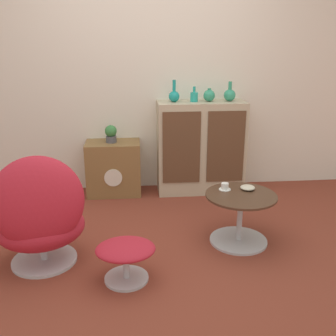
{
  "coord_description": "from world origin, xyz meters",
  "views": [
    {
      "loc": [
        -0.19,
        -2.63,
        1.61
      ],
      "look_at": [
        0.11,
        0.57,
        0.55
      ],
      "focal_mm": 42.0,
      "sensor_mm": 36.0,
      "label": 1
    }
  ],
  "objects_px": {
    "tv_console": "(114,168)",
    "coffee_table": "(240,215)",
    "teacup": "(225,187)",
    "bowl": "(248,187)",
    "sideboard": "(201,147)",
    "potted_plant": "(111,134)",
    "vase_leftmost": "(174,96)",
    "egg_chair": "(40,216)",
    "ottoman": "(126,253)",
    "vase_inner_right": "(209,96)",
    "vase_rightmost": "(230,95)",
    "vase_inner_left": "(194,96)"
  },
  "relations": [
    {
      "from": "vase_inner_left",
      "to": "teacup",
      "type": "height_order",
      "value": "vase_inner_left"
    },
    {
      "from": "vase_inner_left",
      "to": "vase_inner_right",
      "type": "bearing_deg",
      "value": -0.0
    },
    {
      "from": "ottoman",
      "to": "bowl",
      "type": "distance_m",
      "value": 1.18
    },
    {
      "from": "vase_leftmost",
      "to": "potted_plant",
      "type": "relative_size",
      "value": 1.22
    },
    {
      "from": "vase_inner_left",
      "to": "vase_rightmost",
      "type": "relative_size",
      "value": 0.76
    },
    {
      "from": "coffee_table",
      "to": "teacup",
      "type": "xyz_separation_m",
      "value": [
        -0.11,
        0.12,
        0.21
      ]
    },
    {
      "from": "egg_chair",
      "to": "bowl",
      "type": "xyz_separation_m",
      "value": [
        1.62,
        0.32,
        0.03
      ]
    },
    {
      "from": "coffee_table",
      "to": "ottoman",
      "type": "bearing_deg",
      "value": -153.5
    },
    {
      "from": "coffee_table",
      "to": "vase_inner_left",
      "type": "bearing_deg",
      "value": 99.88
    },
    {
      "from": "coffee_table",
      "to": "vase_leftmost",
      "type": "xyz_separation_m",
      "value": [
        -0.42,
        1.19,
        0.81
      ]
    },
    {
      "from": "vase_inner_right",
      "to": "vase_rightmost",
      "type": "distance_m",
      "value": 0.22
    },
    {
      "from": "sideboard",
      "to": "vase_inner_right",
      "type": "distance_m",
      "value": 0.56
    },
    {
      "from": "vase_leftmost",
      "to": "bowl",
      "type": "xyz_separation_m",
      "value": [
        0.5,
        -1.09,
        -0.61
      ]
    },
    {
      "from": "ottoman",
      "to": "vase_inner_left",
      "type": "relative_size",
      "value": 2.67
    },
    {
      "from": "bowl",
      "to": "tv_console",
      "type": "bearing_deg",
      "value": 136.43
    },
    {
      "from": "potted_plant",
      "to": "vase_rightmost",
      "type": "bearing_deg",
      "value": -0.06
    },
    {
      "from": "tv_console",
      "to": "teacup",
      "type": "bearing_deg",
      "value": -48.32
    },
    {
      "from": "tv_console",
      "to": "bowl",
      "type": "bearing_deg",
      "value": -43.57
    },
    {
      "from": "sideboard",
      "to": "vase_leftmost",
      "type": "height_order",
      "value": "vase_leftmost"
    },
    {
      "from": "tv_console",
      "to": "bowl",
      "type": "relative_size",
      "value": 4.76
    },
    {
      "from": "vase_inner_right",
      "to": "potted_plant",
      "type": "height_order",
      "value": "vase_inner_right"
    },
    {
      "from": "vase_inner_left",
      "to": "potted_plant",
      "type": "height_order",
      "value": "vase_inner_left"
    },
    {
      "from": "egg_chair",
      "to": "potted_plant",
      "type": "bearing_deg",
      "value": 72.14
    },
    {
      "from": "bowl",
      "to": "vase_leftmost",
      "type": "bearing_deg",
      "value": 114.5
    },
    {
      "from": "sideboard",
      "to": "bowl",
      "type": "distance_m",
      "value": 1.11
    },
    {
      "from": "vase_inner_right",
      "to": "bowl",
      "type": "distance_m",
      "value": 1.26
    },
    {
      "from": "tv_console",
      "to": "coffee_table",
      "type": "bearing_deg",
      "value": -48.18
    },
    {
      "from": "tv_console",
      "to": "potted_plant",
      "type": "height_order",
      "value": "potted_plant"
    },
    {
      "from": "egg_chair",
      "to": "vase_inner_right",
      "type": "xyz_separation_m",
      "value": [
        1.48,
        1.41,
        0.64
      ]
    },
    {
      "from": "tv_console",
      "to": "ottoman",
      "type": "bearing_deg",
      "value": -85.13
    },
    {
      "from": "bowl",
      "to": "ottoman",
      "type": "bearing_deg",
      "value": -150.85
    },
    {
      "from": "sideboard",
      "to": "egg_chair",
      "type": "bearing_deg",
      "value": -134.99
    },
    {
      "from": "ottoman",
      "to": "teacup",
      "type": "distance_m",
      "value": 1.03
    },
    {
      "from": "sideboard",
      "to": "coffee_table",
      "type": "xyz_separation_m",
      "value": [
        0.13,
        -1.19,
        -0.26
      ]
    },
    {
      "from": "teacup",
      "to": "bowl",
      "type": "xyz_separation_m",
      "value": [
        0.19,
        -0.01,
        -0.01
      ]
    },
    {
      "from": "egg_chair",
      "to": "coffee_table",
      "type": "height_order",
      "value": "egg_chair"
    },
    {
      "from": "egg_chair",
      "to": "vase_leftmost",
      "type": "distance_m",
      "value": 1.91
    },
    {
      "from": "ottoman",
      "to": "teacup",
      "type": "relative_size",
      "value": 4.18
    },
    {
      "from": "egg_chair",
      "to": "tv_console",
      "type": "bearing_deg",
      "value": 71.68
    },
    {
      "from": "teacup",
      "to": "potted_plant",
      "type": "bearing_deg",
      "value": 132.03
    },
    {
      "from": "sideboard",
      "to": "vase_inner_left",
      "type": "distance_m",
      "value": 0.55
    },
    {
      "from": "sideboard",
      "to": "tv_console",
      "type": "distance_m",
      "value": 0.96
    },
    {
      "from": "vase_leftmost",
      "to": "potted_plant",
      "type": "distance_m",
      "value": 0.77
    },
    {
      "from": "tv_console",
      "to": "vase_rightmost",
      "type": "xyz_separation_m",
      "value": [
        1.23,
        -0.0,
        0.77
      ]
    },
    {
      "from": "teacup",
      "to": "bowl",
      "type": "relative_size",
      "value": 0.82
    },
    {
      "from": "ottoman",
      "to": "tv_console",
      "type": "bearing_deg",
      "value": 94.87
    },
    {
      "from": "vase_inner_left",
      "to": "egg_chair",
      "type": "bearing_deg",
      "value": -133.21
    },
    {
      "from": "tv_console",
      "to": "vase_leftmost",
      "type": "relative_size",
      "value": 2.55
    },
    {
      "from": "tv_console",
      "to": "vase_rightmost",
      "type": "relative_size",
      "value": 2.82
    },
    {
      "from": "potted_plant",
      "to": "teacup",
      "type": "distance_m",
      "value": 1.47
    }
  ]
}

